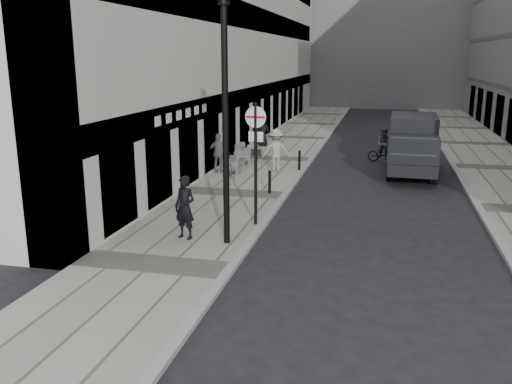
% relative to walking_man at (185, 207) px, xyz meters
% --- Properties ---
extents(ground, '(120.00, 120.00, 0.00)m').
position_rel_walking_man_xyz_m(ground, '(1.87, -4.78, -1.04)').
color(ground, black).
rests_on(ground, ground).
extents(sidewalk, '(4.00, 60.00, 0.12)m').
position_rel_walking_man_xyz_m(sidewalk, '(-0.13, 13.22, -0.98)').
color(sidewalk, gray).
rests_on(sidewalk, ground).
extents(far_sidewalk, '(4.00, 60.00, 0.12)m').
position_rel_walking_man_xyz_m(far_sidewalk, '(10.87, 13.22, -0.98)').
color(far_sidewalk, gray).
rests_on(far_sidewalk, ground).
extents(building_far, '(24.00, 16.00, 22.00)m').
position_rel_walking_man_xyz_m(building_far, '(3.37, 51.22, 9.96)').
color(building_far, slate).
rests_on(building_far, ground).
extents(walking_man, '(0.78, 0.63, 1.85)m').
position_rel_walking_man_xyz_m(walking_man, '(0.00, 0.00, 0.00)').
color(walking_man, black).
rests_on(walking_man, sidewalk).
extents(sign_post, '(0.65, 0.13, 3.80)m').
position_rel_walking_man_xyz_m(sign_post, '(1.67, 1.77, 1.51)').
color(sign_post, black).
rests_on(sign_post, sidewalk).
extents(lamppost, '(0.31, 0.31, 6.80)m').
position_rel_walking_man_xyz_m(lamppost, '(1.27, -0.09, 2.86)').
color(lamppost, black).
rests_on(lamppost, sidewalk).
extents(bollard_near, '(0.11, 0.11, 0.83)m').
position_rel_walking_man_xyz_m(bollard_near, '(1.27, 5.82, -0.51)').
color(bollard_near, black).
rests_on(bollard_near, sidewalk).
extents(bollard_far, '(0.11, 0.11, 0.86)m').
position_rel_walking_man_xyz_m(bollard_far, '(1.72, 10.41, -0.49)').
color(bollard_far, black).
rests_on(bollard_far, sidewalk).
extents(panel_van, '(2.25, 5.64, 2.62)m').
position_rel_walking_man_xyz_m(panel_van, '(6.78, 11.34, 0.43)').
color(panel_van, black).
rests_on(panel_van, ground).
extents(cyclist, '(1.75, 1.06, 1.78)m').
position_rel_walking_man_xyz_m(cyclist, '(5.52, 13.85, -0.35)').
color(cyclist, black).
rests_on(cyclist, ground).
extents(pedestrian_a, '(1.07, 0.47, 1.79)m').
position_rel_walking_man_xyz_m(pedestrian_a, '(-1.73, 8.95, -0.03)').
color(pedestrian_a, slate).
rests_on(pedestrian_a, sidewalk).
extents(pedestrian_b, '(1.37, 0.96, 1.94)m').
position_rel_walking_man_xyz_m(pedestrian_b, '(0.71, 9.94, 0.04)').
color(pedestrian_b, gray).
rests_on(pedestrian_b, sidewalk).
extents(pedestrian_c, '(0.92, 0.68, 1.72)m').
position_rel_walking_man_xyz_m(pedestrian_c, '(-1.46, 16.90, -0.06)').
color(pedestrian_c, black).
rests_on(pedestrian_c, sidewalk).
extents(cafe_table_near, '(0.70, 1.59, 0.91)m').
position_rel_walking_man_xyz_m(cafe_table_near, '(-0.93, 9.04, -0.47)').
color(cafe_table_near, '#B1B2B4').
rests_on(cafe_table_near, sidewalk).
extents(cafe_table_mid, '(0.68, 1.53, 0.87)m').
position_rel_walking_man_xyz_m(cafe_table_mid, '(-0.93, 11.32, -0.48)').
color(cafe_table_mid, '#B4B4B7').
rests_on(cafe_table_mid, sidewalk).
extents(cafe_table_far, '(0.62, 1.40, 0.80)m').
position_rel_walking_man_xyz_m(cafe_table_far, '(-1.73, 12.67, -0.52)').
color(cafe_table_far, '#B7B7BA').
rests_on(cafe_table_far, sidewalk).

